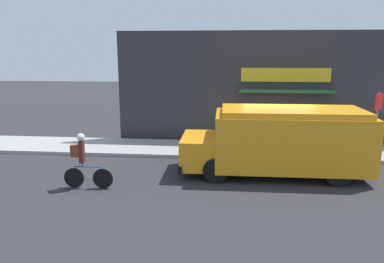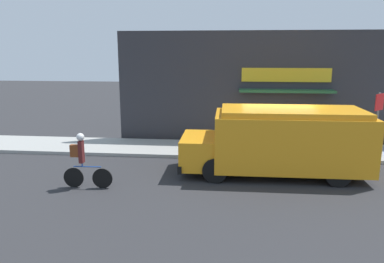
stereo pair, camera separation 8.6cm
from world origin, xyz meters
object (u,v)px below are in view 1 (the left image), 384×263
Objects in this scene: cyclist at (83,161)px; trash_bin at (315,139)px; school_bus at (281,140)px; stop_sign_post at (377,114)px.

trash_bin is at bearing 30.98° from cyclist.
stop_sign_post reaches higher than school_bus.
stop_sign_post is at bearing 21.10° from cyclist.
cyclist is at bearing -147.72° from trash_bin.
school_bus reaches higher than trash_bin.
school_bus reaches higher than cyclist.
cyclist reaches higher than trash_bin.
cyclist is (-5.92, -1.86, -0.30)m from school_bus.
trash_bin is (1.76, 2.99, -0.64)m from school_bus.
stop_sign_post is (3.73, 2.12, 0.58)m from school_bus.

